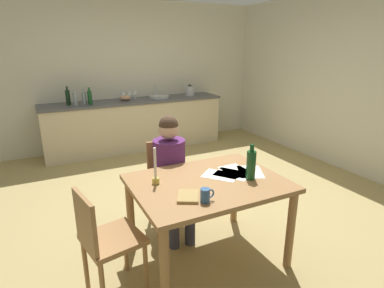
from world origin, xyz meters
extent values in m
cube|color=tan|center=(0.00, 0.00, -0.02)|extent=(5.20, 5.20, 0.04)
cube|color=beige|center=(0.00, 2.60, 1.30)|extent=(5.20, 0.12, 2.60)
cube|color=beige|center=(2.60, 0.00, 1.30)|extent=(0.12, 5.20, 2.60)
cube|color=beige|center=(0.00, 2.24, 0.43)|extent=(3.14, 0.60, 0.86)
cube|color=#4C4C51|center=(0.00, 2.24, 0.88)|extent=(3.18, 0.64, 0.04)
cube|color=#9E7042|center=(-0.37, -1.10, 0.73)|extent=(1.26, 0.95, 0.04)
cylinder|color=#9E7042|center=(-0.94, -1.52, 0.36)|extent=(0.07, 0.07, 0.71)
cylinder|color=#9E7042|center=(0.20, -1.52, 0.36)|extent=(0.07, 0.07, 0.71)
cylinder|color=#9E7042|center=(-0.94, -0.68, 0.36)|extent=(0.07, 0.07, 0.71)
cylinder|color=#9E7042|center=(0.20, -0.68, 0.36)|extent=(0.07, 0.07, 0.71)
cube|color=#9E7042|center=(-0.46, -0.44, 0.47)|extent=(0.44, 0.44, 0.04)
cube|color=#9E7042|center=(-0.44, -0.26, 0.68)|extent=(0.36, 0.07, 0.40)
cylinder|color=#9E7042|center=(-0.64, -0.59, 0.23)|extent=(0.04, 0.04, 0.46)
cylinder|color=#9E7042|center=(-0.31, -0.63, 0.23)|extent=(0.04, 0.04, 0.46)
cylinder|color=#9E7042|center=(-0.61, -0.26, 0.23)|extent=(0.04, 0.04, 0.46)
cylinder|color=#9E7042|center=(-0.27, -0.29, 0.23)|extent=(0.04, 0.04, 0.46)
cylinder|color=#592666|center=(-0.46, -0.46, 0.70)|extent=(0.35, 0.35, 0.50)
sphere|color=#D8AD8C|center=(-0.46, -0.46, 1.06)|extent=(0.20, 0.20, 0.20)
sphere|color=#473323|center=(-0.46, -0.46, 1.10)|extent=(0.19, 0.19, 0.19)
cylinder|color=#383847|center=(-0.56, -0.64, 0.45)|extent=(0.17, 0.39, 0.13)
cylinder|color=#383847|center=(-0.58, -0.83, 0.23)|extent=(0.10, 0.10, 0.45)
cylinder|color=#383847|center=(-0.40, -0.66, 0.45)|extent=(0.17, 0.39, 0.13)
cylinder|color=#383847|center=(-0.42, -0.85, 0.23)|extent=(0.10, 0.10, 0.45)
cube|color=#9E7042|center=(-1.20, -1.15, 0.47)|extent=(0.47, 0.47, 0.04)
cube|color=#9E7042|center=(-1.38, -1.18, 0.68)|extent=(0.10, 0.36, 0.40)
cylinder|color=#9E7042|center=(-1.00, -1.28, 0.23)|extent=(0.04, 0.04, 0.46)
cylinder|color=#9E7042|center=(-1.06, -0.95, 0.23)|extent=(0.04, 0.04, 0.46)
cylinder|color=#9E7042|center=(-1.40, -1.01, 0.23)|extent=(0.04, 0.04, 0.46)
cylinder|color=#33598C|center=(-0.57, -1.41, 0.80)|extent=(0.07, 0.07, 0.10)
torus|color=#33598C|center=(-0.53, -1.41, 0.81)|extent=(0.07, 0.01, 0.07)
cylinder|color=gold|center=(-0.78, -0.95, 0.78)|extent=(0.06, 0.06, 0.05)
cylinder|color=white|center=(-0.78, -0.95, 0.93)|extent=(0.02, 0.02, 0.26)
cube|color=#A8864B|center=(-0.65, -1.29, 0.76)|extent=(0.24, 0.26, 0.02)
cube|color=white|center=(-0.11, -1.07, 0.75)|extent=(0.34, 0.36, 0.00)
cube|color=white|center=(-0.22, -1.04, 0.75)|extent=(0.35, 0.36, 0.00)
cube|color=white|center=(-0.04, -1.02, 0.75)|extent=(0.22, 0.30, 0.00)
cube|color=white|center=(0.07, -1.10, 0.75)|extent=(0.32, 0.36, 0.00)
cylinder|color=#194C23|center=(-0.03, -1.22, 0.88)|extent=(0.08, 0.08, 0.25)
cylinder|color=#194C23|center=(-0.03, -1.22, 1.03)|extent=(0.04, 0.04, 0.06)
cylinder|color=#B2B7BC|center=(0.47, 2.24, 0.92)|extent=(0.36, 0.36, 0.04)
cylinder|color=silver|center=(0.47, 2.40, 1.02)|extent=(0.02, 0.02, 0.24)
cylinder|color=black|center=(-1.10, 2.24, 1.02)|extent=(0.07, 0.07, 0.24)
cylinder|color=black|center=(-1.10, 2.24, 1.17)|extent=(0.03, 0.03, 0.06)
cylinder|color=#8C999E|center=(-1.00, 2.15, 1.00)|extent=(0.07, 0.07, 0.20)
cylinder|color=#8C999E|center=(-1.00, 2.15, 1.12)|extent=(0.03, 0.03, 0.05)
cylinder|color=#8C999E|center=(-0.86, 2.20, 1.00)|extent=(0.08, 0.08, 0.20)
cylinder|color=#8C999E|center=(-0.86, 2.20, 1.12)|extent=(0.03, 0.03, 0.05)
cylinder|color=#194C23|center=(-0.77, 2.14, 1.01)|extent=(0.07, 0.07, 0.22)
cylinder|color=#194C23|center=(-0.77, 2.14, 1.15)|extent=(0.03, 0.03, 0.06)
ellipsoid|color=tan|center=(-0.16, 2.26, 0.94)|extent=(0.19, 0.19, 0.09)
cylinder|color=#B7BABF|center=(1.10, 2.24, 0.99)|extent=(0.18, 0.18, 0.18)
cone|color=#262628|center=(1.10, 2.24, 1.10)|extent=(0.11, 0.11, 0.04)
cylinder|color=silver|center=(0.06, 2.39, 0.90)|extent=(0.06, 0.06, 0.00)
cylinder|color=silver|center=(0.06, 2.39, 0.94)|extent=(0.01, 0.01, 0.07)
cone|color=silver|center=(0.06, 2.39, 1.01)|extent=(0.07, 0.07, 0.08)
cylinder|color=silver|center=(-0.04, 2.39, 0.90)|extent=(0.06, 0.06, 0.00)
cylinder|color=silver|center=(-0.04, 2.39, 0.94)|extent=(0.01, 0.01, 0.07)
cone|color=silver|center=(-0.04, 2.39, 1.01)|extent=(0.07, 0.07, 0.08)
cylinder|color=silver|center=(-0.15, 2.39, 0.90)|extent=(0.06, 0.06, 0.00)
cylinder|color=silver|center=(-0.15, 2.39, 0.94)|extent=(0.01, 0.01, 0.07)
cone|color=silver|center=(-0.15, 2.39, 1.01)|extent=(0.07, 0.07, 0.08)
camera|label=1|loc=(-1.57, -3.20, 1.85)|focal=29.43mm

